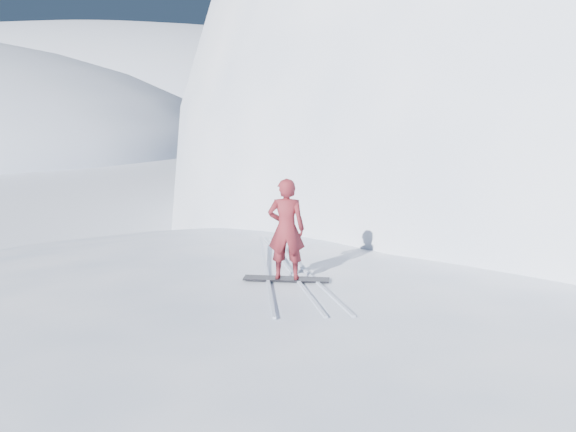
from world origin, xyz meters
name	(u,v)px	position (x,y,z in m)	size (l,w,h in m)	color
near_ridge	(410,416)	(1.00, 3.00, 0.00)	(36.00, 28.00, 4.80)	white
peak_shoulder	(554,230)	(10.00, 20.00, 0.00)	(28.00, 24.00, 18.00)	white
far_ridge_c	(99,124)	(-40.00, 110.00, 0.00)	(140.00, 90.00, 36.00)	white
snowboard	(286,279)	(-1.40, 3.97, 2.41)	(1.72, 0.32, 0.03)	black
snowboarder	(286,229)	(-1.40, 3.97, 3.44)	(0.73, 0.48, 2.01)	maroon
board_tracks	(286,268)	(-1.44, 4.71, 2.42)	(2.07, 5.97, 0.04)	silver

